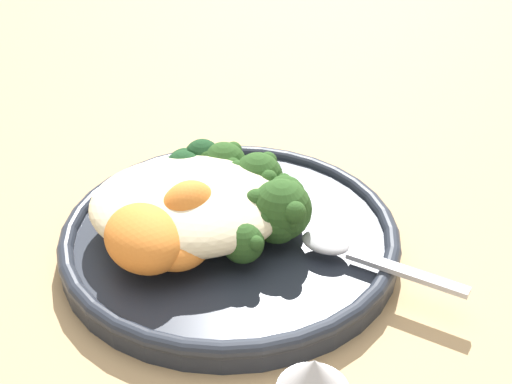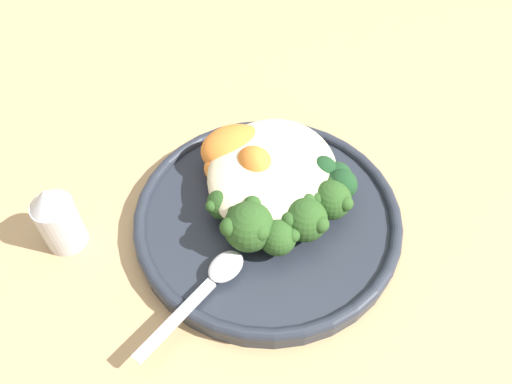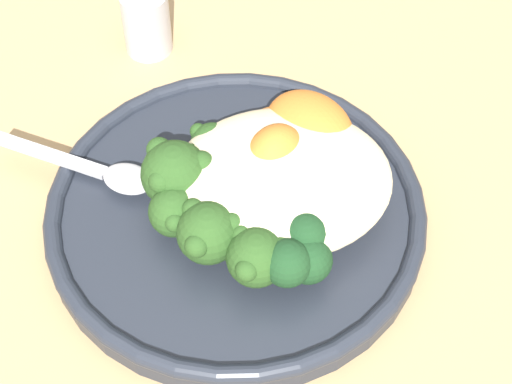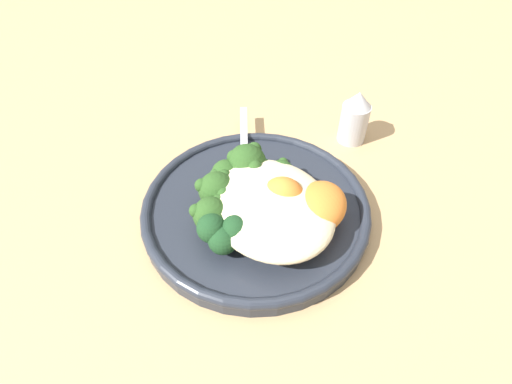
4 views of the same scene
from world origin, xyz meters
name	(u,v)px [view 2 (image 2 of 4)]	position (x,y,z in m)	size (l,w,h in m)	color
ground_plane	(265,233)	(0.00, 0.00, 0.00)	(4.00, 4.00, 0.00)	tan
plate	(268,217)	(-0.01, 0.00, 0.01)	(0.25, 0.25, 0.02)	#232833
quinoa_mound	(274,173)	(-0.04, 0.00, 0.04)	(0.14, 0.12, 0.04)	beige
broccoli_stalk_0	(236,200)	(-0.01, -0.03, 0.03)	(0.06, 0.07, 0.03)	#9EBC66
broccoli_stalk_1	(250,217)	(0.01, -0.01, 0.04)	(0.09, 0.05, 0.03)	#9EBC66
broccoli_stalk_2	(252,222)	(0.02, -0.01, 0.04)	(0.11, 0.05, 0.04)	#9EBC66
broccoli_stalk_3	(276,227)	(0.02, 0.01, 0.04)	(0.08, 0.04, 0.03)	#9EBC66
broccoli_stalk_4	(301,216)	(0.00, 0.03, 0.04)	(0.08, 0.07, 0.04)	#9EBC66
broccoli_stalk_5	(321,198)	(-0.02, 0.05, 0.04)	(0.04, 0.09, 0.04)	#9EBC66
sweet_potato_chunk_0	(256,169)	(-0.04, -0.02, 0.05)	(0.04, 0.04, 0.05)	orange
sweet_potato_chunk_1	(238,166)	(-0.05, -0.03, 0.04)	(0.06, 0.05, 0.03)	orange
sweet_potato_chunk_2	(235,148)	(-0.07, -0.04, 0.04)	(0.07, 0.05, 0.04)	orange
kale_tuft	(328,183)	(-0.04, 0.05, 0.04)	(0.05, 0.05, 0.04)	#193D1E
spoon	(212,281)	(0.07, -0.03, 0.03)	(0.11, 0.07, 0.01)	#B7B7BC
salt_shaker	(57,217)	(0.04, -0.18, 0.04)	(0.04, 0.04, 0.07)	#B2B2B7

